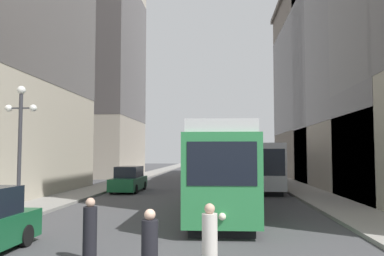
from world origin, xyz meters
name	(u,v)px	position (x,y,z in m)	size (l,w,h in m)	color
sidewalk_left	(144,176)	(-7.64, 40.00, 0.07)	(2.69, 120.00, 0.15)	gray
sidewalk_right	(271,176)	(7.64, 40.00, 0.07)	(2.69, 120.00, 0.15)	gray
streetcar	(219,167)	(1.60, 11.67, 2.10)	(2.80, 12.86, 3.89)	black
transit_bus	(260,164)	(4.82, 24.30, 1.95)	(3.07, 12.82, 3.45)	black
parked_car_left_near	(129,180)	(-5.00, 21.08, 0.84)	(1.90, 4.96, 1.82)	black
pedestrian_crossing_near	(210,241)	(1.39, 2.10, 0.75)	(0.36, 0.36, 1.61)	beige
pedestrian_crossing_far	(90,231)	(-1.73, 3.02, 0.75)	(0.36, 0.36, 1.61)	black
pedestrian_on_sidewalk	(150,249)	(0.14, 1.30, 0.74)	(0.35, 0.35, 1.58)	black
lamp_post_left_near	(20,130)	(-6.90, 9.04, 3.77)	(1.41, 0.36, 5.52)	#333338
building_left_midblock	(94,60)	(-14.29, 40.60, 14.63)	(11.21, 14.68, 28.38)	#A89E8E
building_right_far	(338,80)	(14.67, 36.35, 10.84)	(11.97, 20.05, 21.09)	slate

